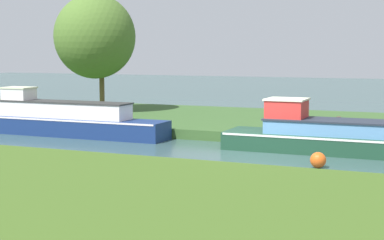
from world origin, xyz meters
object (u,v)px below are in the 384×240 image
(forest_barge, at_px, (330,136))
(mooring_post_near, at_px, (123,116))
(mooring_post_far, at_px, (339,126))
(channel_buoy, at_px, (318,160))
(navy_narrowboat, at_px, (69,120))
(willow_tree_left, at_px, (95,37))

(forest_barge, xyz_separation_m, mooring_post_near, (-9.08, 1.60, 0.18))
(mooring_post_far, bearing_deg, forest_barge, -91.26)
(mooring_post_near, distance_m, channel_buoy, 10.41)
(forest_barge, distance_m, navy_narrowboat, 10.77)
(navy_narrowboat, xyz_separation_m, willow_tree_left, (-2.18, 5.62, 3.56))
(navy_narrowboat, height_order, mooring_post_far, navy_narrowboat)
(forest_barge, bearing_deg, navy_narrowboat, 180.00)
(navy_narrowboat, bearing_deg, channel_buoy, -15.50)
(forest_barge, bearing_deg, channel_buoy, -85.89)
(forest_barge, distance_m, willow_tree_left, 14.58)
(navy_narrowboat, relative_size, willow_tree_left, 1.37)
(mooring_post_near, bearing_deg, willow_tree_left, 133.84)
(forest_barge, relative_size, mooring_post_near, 10.87)
(navy_narrowboat, bearing_deg, mooring_post_far, 8.41)
(mooring_post_near, bearing_deg, channel_buoy, -26.53)
(mooring_post_near, bearing_deg, navy_narrowboat, -136.52)
(forest_barge, distance_m, mooring_post_far, 1.61)
(willow_tree_left, bearing_deg, navy_narrowboat, -68.80)
(willow_tree_left, xyz_separation_m, mooring_post_far, (12.98, -4.02, -3.48))
(forest_barge, xyz_separation_m, mooring_post_far, (0.04, 1.60, 0.18))
(willow_tree_left, bearing_deg, mooring_post_far, -17.22)
(mooring_post_near, bearing_deg, forest_barge, -9.97)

